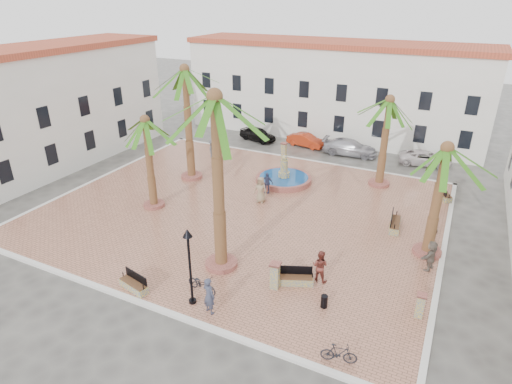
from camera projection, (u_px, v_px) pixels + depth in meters
ground at (243, 210)px, 29.82m from camera, size 120.00×120.00×0.00m
plaza at (243, 209)px, 29.79m from camera, size 26.00×22.00×0.15m
kerb_n at (300, 159)px, 38.74m from camera, size 26.30×0.30×0.16m
kerb_s at (138, 302)px, 20.85m from camera, size 26.30×0.30×0.16m
kerb_e at (443, 255)px, 24.59m from camera, size 0.30×22.30×0.16m
kerb_w at (103, 177)px, 34.99m from camera, size 0.30×22.30×0.16m
building_north at (333, 89)px, 44.07m from camera, size 30.40×7.40×9.50m
building_west at (39, 109)px, 35.31m from camera, size 6.40×24.40×10.00m
fountain at (284, 178)px, 33.82m from camera, size 4.38×4.38×2.26m
palm_nw at (185, 82)px, 31.52m from camera, size 5.51×5.51×8.97m
palm_sw at (146, 131)px, 27.80m from camera, size 4.76×4.76×6.53m
palm_s at (215, 118)px, 20.01m from camera, size 5.73×5.73×9.70m
palm_e at (444, 163)px, 22.27m from camera, size 5.21×5.21×6.75m
palm_ne at (389, 111)px, 31.00m from camera, size 5.22×5.22×7.03m
bench_s at (134, 285)px, 21.51m from camera, size 1.81×0.90×0.92m
bench_se at (296, 279)px, 21.93m from camera, size 1.86×1.21×0.94m
bench_e at (395, 224)px, 27.08m from camera, size 0.81×2.05×1.06m
bench_ne at (444, 195)px, 31.12m from camera, size 1.22×1.82×0.93m
lamppost_s at (189, 254)px, 19.54m from camera, size 0.44×0.44×4.09m
lamppost_e at (442, 196)px, 25.77m from camera, size 0.40×0.40×3.69m
bollard_se at (275, 275)px, 21.42m from camera, size 0.59×0.59×1.48m
bollard_n at (284, 150)px, 38.43m from camera, size 0.54×0.54×1.47m
bollard_e at (420, 305)px, 19.53m from camera, size 0.46×0.46×1.25m
litter_bin at (324, 301)px, 20.27m from camera, size 0.33×0.33×0.65m
cyclist_a at (209, 295)px, 19.68m from camera, size 0.80×0.65×1.91m
bicycle_a at (202, 284)px, 21.27m from camera, size 1.82×0.86×0.92m
cyclist_b at (320, 266)px, 21.95m from camera, size 0.89×0.71×1.76m
bicycle_b at (339, 353)px, 17.18m from camera, size 1.54×0.76×0.89m
pedestrian_fountain_a at (261, 190)px, 30.26m from camera, size 0.95×0.63×1.92m
pedestrian_fountain_b at (267, 183)px, 31.73m from camera, size 0.99×0.50×1.62m
pedestrian_north at (212, 149)px, 38.54m from camera, size 0.87×1.21×1.69m
pedestrian_east at (431, 256)px, 22.84m from camera, size 1.00×1.68×1.73m
car_black at (258, 134)px, 43.66m from camera, size 4.26×2.57×1.36m
car_red at (306, 140)px, 41.99m from camera, size 3.97×1.96×1.25m
car_silver at (350, 147)px, 39.75m from camera, size 5.11×2.32×1.45m
car_white at (425, 158)px, 37.48m from camera, size 4.65×2.68×1.22m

